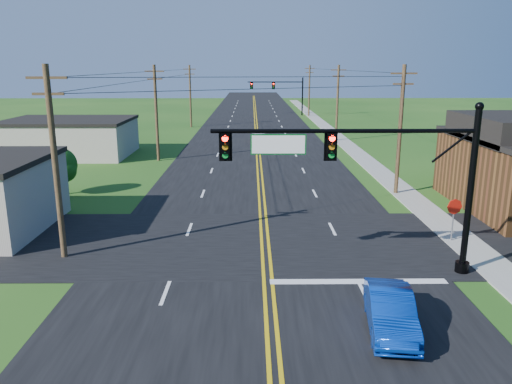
{
  "coord_description": "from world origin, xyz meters",
  "views": [
    {
      "loc": [
        -0.51,
        -12.48,
        8.92
      ],
      "look_at": [
        -0.31,
        10.0,
        3.2
      ],
      "focal_mm": 35.0,
      "sensor_mm": 36.0,
      "label": 1
    }
  ],
  "objects_px": {
    "signal_mast_far": "(279,90)",
    "blue_car": "(390,312)",
    "stop_sign": "(454,211)",
    "signal_mast_main": "(367,168)"
  },
  "relations": [
    {
      "from": "signal_mast_far",
      "to": "blue_car",
      "type": "xyz_separation_m",
      "value": [
        -0.19,
        -76.95,
        -3.85
      ]
    },
    {
      "from": "stop_sign",
      "to": "blue_car",
      "type": "bearing_deg",
      "value": -131.97
    },
    {
      "from": "signal_mast_far",
      "to": "signal_mast_main",
      "type": "bearing_deg",
      "value": -90.08
    },
    {
      "from": "signal_mast_far",
      "to": "blue_car",
      "type": "relative_size",
      "value": 2.59
    },
    {
      "from": "signal_mast_main",
      "to": "blue_car",
      "type": "xyz_separation_m",
      "value": [
        -0.09,
        -4.95,
        -4.05
      ]
    },
    {
      "from": "signal_mast_main",
      "to": "blue_car",
      "type": "bearing_deg",
      "value": -91.02
    },
    {
      "from": "signal_mast_main",
      "to": "signal_mast_far",
      "type": "distance_m",
      "value": 72.0
    },
    {
      "from": "signal_mast_far",
      "to": "stop_sign",
      "type": "distance_m",
      "value": 68.3
    },
    {
      "from": "signal_mast_main",
      "to": "stop_sign",
      "type": "relative_size",
      "value": 4.88
    },
    {
      "from": "blue_car",
      "to": "signal_mast_far",
      "type": "bearing_deg",
      "value": 97.24
    }
  ]
}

